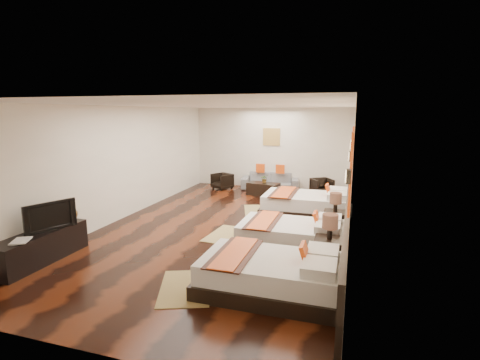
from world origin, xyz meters
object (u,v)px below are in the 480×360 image
(bed_far, at_px, (308,204))
(nightstand_b, at_px, (335,220))
(coffee_table, at_px, (263,189))
(armchair_left, at_px, (222,181))
(sofa, at_px, (270,181))
(figurine, at_px, (68,212))
(bed_mid, at_px, (292,235))
(table_plant, at_px, (265,179))
(armchair_right, at_px, (322,187))
(bed_near, at_px, (272,274))
(nightstand_a, at_px, (329,251))
(tv_console, at_px, (41,247))
(book, at_px, (12,242))
(tv, at_px, (48,215))

(bed_far, distance_m, nightstand_b, 1.54)
(coffee_table, bearing_deg, armchair_left, 163.41)
(sofa, xyz_separation_m, coffee_table, (0.00, -0.98, -0.09))
(coffee_table, bearing_deg, figurine, -114.14)
(coffee_table, bearing_deg, bed_mid, -69.35)
(bed_far, relative_size, table_plant, 8.37)
(armchair_right, bearing_deg, bed_far, -125.31)
(figurine, xyz_separation_m, coffee_table, (2.54, 5.66, -0.53))
(bed_near, xyz_separation_m, nightstand_a, (0.75, 1.05, 0.07))
(nightstand_a, height_order, figurine, nightstand_a)
(bed_far, xyz_separation_m, armchair_right, (0.15, 2.47, -0.02))
(bed_mid, distance_m, figurine, 4.40)
(figurine, relative_size, table_plant, 1.31)
(sofa, distance_m, coffee_table, 0.99)
(tv_console, bearing_deg, book, -90.00)
(tv_console, relative_size, tv, 1.96)
(book, height_order, sofa, book)
(sofa, relative_size, armchair_left, 3.21)
(nightstand_a, xyz_separation_m, table_plant, (-2.37, 5.21, 0.19))
(bed_near, xyz_separation_m, bed_mid, (-0.00, 1.83, -0.01))
(book, height_order, table_plant, table_plant)
(armchair_left, height_order, table_plant, table_plant)
(bed_near, height_order, armchair_left, bed_near)
(armchair_left, height_order, armchair_right, armchair_right)
(bed_far, xyz_separation_m, armchair_left, (-3.25, 2.44, -0.02))
(bed_mid, bearing_deg, nightstand_b, 55.53)
(sofa, bearing_deg, nightstand_b, -69.43)
(armchair_left, bearing_deg, bed_far, -5.94)
(figurine, relative_size, coffee_table, 0.35)
(bed_far, height_order, book, bed_far)
(armchair_right, bearing_deg, nightstand_b, -112.94)
(tv, distance_m, coffee_table, 6.70)
(nightstand_b, xyz_separation_m, armchair_right, (-0.60, 3.81, -0.05))
(sofa, bearing_deg, tv_console, -117.75)
(bed_near, relative_size, sofa, 1.09)
(bed_far, xyz_separation_m, book, (-4.20, -4.95, 0.27))
(nightstand_b, relative_size, table_plant, 3.48)
(nightstand_b, height_order, table_plant, nightstand_b)
(figurine, bearing_deg, armchair_left, 81.25)
(bed_mid, bearing_deg, book, -149.13)
(sofa, height_order, coffee_table, sofa)
(armchair_left, bearing_deg, bed_near, -33.22)
(tv_console, bearing_deg, figurine, 90.00)
(figurine, relative_size, armchair_left, 0.58)
(figurine, distance_m, armchair_right, 7.55)
(nightstand_a, height_order, armchair_left, nightstand_a)
(bed_far, distance_m, sofa, 3.39)
(bed_near, relative_size, nightstand_b, 2.25)
(sofa, distance_m, armchair_right, 1.88)
(coffee_table, bearing_deg, book, -110.15)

